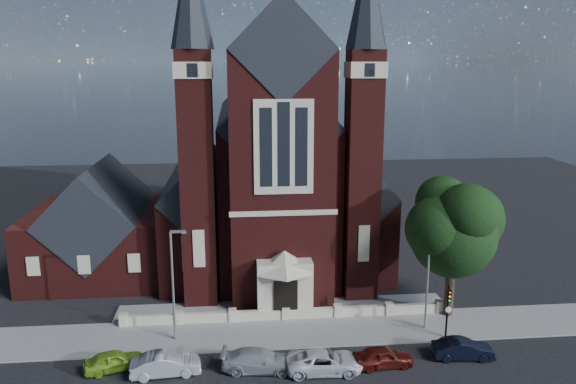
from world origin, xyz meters
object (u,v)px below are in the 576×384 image
object	(u,v)px
street_lamp_left	(174,279)
car_dark_red	(383,357)
parish_hall	(100,231)
church	(271,172)
street_lamp_right	(429,270)
car_silver_a	(165,364)
traffic_signal	(448,305)
car_lime_van	(114,361)
car_white_suv	(324,362)
car_navy	(463,349)
car_silver_b	(259,360)
street_tree	(456,231)

from	to	relation	value
street_lamp_left	car_dark_red	world-z (taller)	street_lamp_left
parish_hall	car_dark_red	world-z (taller)	parish_hall
church	street_lamp_right	bearing A→B (deg)	-61.96
street_lamp_right	car_silver_a	xyz separation A→B (m)	(-18.26, -4.38, -3.88)
church	car_silver_a	size ratio (longest dim) A/B	8.06
parish_hall	car_silver_a	xyz separation A→B (m)	(7.84, -18.38, -3.30)
street_lamp_left	car_dark_red	bearing A→B (deg)	-19.23
parish_hall	traffic_signal	xyz separation A→B (m)	(27.00, -15.57, -1.43)
street_lamp_right	car_lime_van	xyz separation A→B (m)	(-21.57, -3.49, -3.96)
car_white_suv	car_navy	size ratio (longest dim) A/B	1.22
car_silver_a	car_white_suv	distance (m)	9.95
church	car_dark_red	bearing A→B (deg)	-76.67
car_silver_a	car_silver_b	bearing A→B (deg)	-96.73
street_lamp_right	car_dark_red	world-z (taller)	street_lamp_right
street_lamp_right	traffic_signal	size ratio (longest dim) A/B	2.02
car_silver_b	car_dark_red	size ratio (longest dim) A/B	1.22
street_tree	car_dark_red	bearing A→B (deg)	-137.43
car_lime_van	car_silver_b	world-z (taller)	car_silver_b
church	car_silver_a	world-z (taller)	church
church	car_dark_red	distance (m)	25.45
parish_hall	traffic_signal	distance (m)	31.20
traffic_signal	car_lime_van	distance (m)	22.65
car_lime_van	church	bearing A→B (deg)	-44.75
parish_hall	car_dark_red	bearing A→B (deg)	-40.90
parish_hall	street_lamp_right	bearing A→B (deg)	-28.22
street_lamp_left	car_navy	size ratio (longest dim) A/B	2.02
car_white_suv	church	bearing A→B (deg)	5.98
traffic_signal	parish_hall	bearing A→B (deg)	150.02
car_silver_a	car_silver_b	xyz separation A→B (m)	(5.85, -0.04, -0.03)
car_white_suv	car_navy	world-z (taller)	car_white_suv
street_tree	car_white_suv	bearing A→B (deg)	-148.39
church	traffic_signal	bearing A→B (deg)	-61.80
church	street_lamp_right	xyz separation A→B (m)	(10.09, -18.94, -3.59)
street_lamp_right	street_tree	bearing A→B (deg)	34.26
parish_hall	street_tree	world-z (taller)	street_tree
traffic_signal	car_white_suv	bearing A→B (deg)	-159.88
street_lamp_right	car_lime_van	distance (m)	22.21
church	traffic_signal	xyz separation A→B (m)	(11.00, -20.52, -5.60)
church	car_lime_van	xyz separation A→B (m)	(-11.48, -22.43, -7.55)
car_silver_b	car_silver_a	bearing A→B (deg)	96.68
street_tree	car_lime_van	distance (m)	25.43
traffic_signal	car_silver_a	world-z (taller)	traffic_signal
car_silver_b	parish_hall	bearing A→B (deg)	43.70
car_lime_van	car_navy	distance (m)	22.62
car_silver_b	car_lime_van	bearing A→B (deg)	91.27
car_navy	street_lamp_right	bearing A→B (deg)	19.35
church	car_navy	world-z (taller)	church
street_tree	car_dark_red	size ratio (longest dim) A/B	2.75
car_dark_red	street_lamp_right	bearing A→B (deg)	-47.86
church	car_silver_a	distance (m)	25.82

